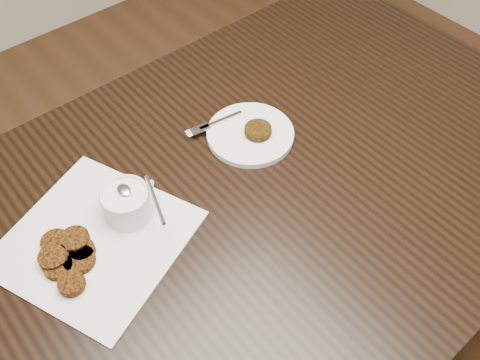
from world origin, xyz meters
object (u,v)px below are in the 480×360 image
sauce_ramekin (124,193)px  table (254,274)px  plate_with_patty (250,132)px  napkin (96,240)px

sauce_ramekin → table: bearing=-23.1°
sauce_ramekin → plate_with_patty: 0.33m
napkin → sauce_ramekin: (0.08, 0.01, 0.07)m
napkin → plate_with_patty: plate_with_patty is taller
napkin → plate_with_patty: (0.41, 0.02, 0.01)m
plate_with_patty → napkin: bearing=-177.0°
table → napkin: bearing=164.0°
sauce_ramekin → plate_with_patty: (0.32, 0.01, -0.06)m
napkin → sauce_ramekin: bearing=7.3°
table → sauce_ramekin: 0.52m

